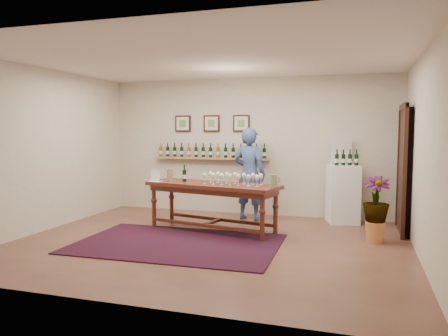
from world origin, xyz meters
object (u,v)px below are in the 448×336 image
(tasting_table, at_px, (212,191))
(display_pedestal, at_px, (343,194))
(potted_plant, at_px, (376,209))
(person, at_px, (250,174))

(tasting_table, xyz_separation_m, display_pedestal, (2.12, 1.37, -0.16))
(potted_plant, relative_size, person, 0.50)
(display_pedestal, bearing_deg, tasting_table, -147.04)
(potted_plant, distance_m, person, 2.56)
(tasting_table, distance_m, potted_plant, 2.67)
(tasting_table, distance_m, display_pedestal, 2.53)
(tasting_table, bearing_deg, display_pedestal, 44.87)
(potted_plant, bearing_deg, display_pedestal, 111.85)
(potted_plant, xyz_separation_m, person, (-2.29, 1.10, 0.37))
(tasting_table, bearing_deg, person, 82.97)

